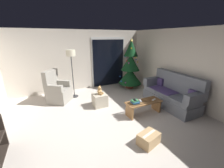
{
  "coord_description": "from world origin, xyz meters",
  "views": [
    {
      "loc": [
        -1.34,
        -3.0,
        2.22
      ],
      "look_at": [
        0.4,
        0.7,
        0.85
      ],
      "focal_mm": 22.74,
      "sensor_mm": 36.0,
      "label": 1
    }
  ],
  "objects_px": {
    "floor_lamp": "(71,58)",
    "armchair": "(58,91)",
    "remote_white": "(154,100)",
    "teddy_bear_honey": "(100,91)",
    "couch": "(172,94)",
    "cardboard_box_taped_mid_floor": "(149,139)",
    "coffee_table": "(144,106)",
    "book_stack": "(135,102)",
    "remote_silver": "(140,101)",
    "ottoman": "(100,100)",
    "christmas_tree": "(130,67)",
    "cell_phone": "(135,100)"
  },
  "relations": [
    {
      "from": "couch",
      "to": "armchair",
      "type": "bearing_deg",
      "value": 150.39
    },
    {
      "from": "remote_silver",
      "to": "book_stack",
      "type": "distance_m",
      "value": 0.25
    },
    {
      "from": "floor_lamp",
      "to": "armchair",
      "type": "bearing_deg",
      "value": -162.87
    },
    {
      "from": "coffee_table",
      "to": "teddy_bear_honey",
      "type": "distance_m",
      "value": 1.46
    },
    {
      "from": "armchair",
      "to": "book_stack",
      "type": "bearing_deg",
      "value": -46.74
    },
    {
      "from": "couch",
      "to": "floor_lamp",
      "type": "xyz_separation_m",
      "value": [
        -2.81,
        2.12,
        1.11
      ]
    },
    {
      "from": "couch",
      "to": "teddy_bear_honey",
      "type": "xyz_separation_m",
      "value": [
        -2.18,
        0.97,
        0.14
      ]
    },
    {
      "from": "remote_white",
      "to": "book_stack",
      "type": "height_order",
      "value": "book_stack"
    },
    {
      "from": "couch",
      "to": "floor_lamp",
      "type": "relative_size",
      "value": 1.09
    },
    {
      "from": "couch",
      "to": "ottoman",
      "type": "xyz_separation_m",
      "value": [
        -2.19,
        0.98,
        -0.19
      ]
    },
    {
      "from": "christmas_tree",
      "to": "teddy_bear_honey",
      "type": "height_order",
      "value": "christmas_tree"
    },
    {
      "from": "couch",
      "to": "cardboard_box_taped_mid_floor",
      "type": "relative_size",
      "value": 3.73
    },
    {
      "from": "christmas_tree",
      "to": "armchair",
      "type": "height_order",
      "value": "christmas_tree"
    },
    {
      "from": "couch",
      "to": "christmas_tree",
      "type": "distance_m",
      "value": 2.18
    },
    {
      "from": "remote_silver",
      "to": "floor_lamp",
      "type": "height_order",
      "value": "floor_lamp"
    },
    {
      "from": "remote_white",
      "to": "ottoman",
      "type": "relative_size",
      "value": 0.35
    },
    {
      "from": "floor_lamp",
      "to": "teddy_bear_honey",
      "type": "xyz_separation_m",
      "value": [
        0.63,
        -1.15,
        -0.97
      ]
    },
    {
      "from": "armchair",
      "to": "floor_lamp",
      "type": "xyz_separation_m",
      "value": [
        0.59,
        0.18,
        1.1
      ]
    },
    {
      "from": "armchair",
      "to": "ottoman",
      "type": "height_order",
      "value": "armchair"
    },
    {
      "from": "remote_white",
      "to": "teddy_bear_honey",
      "type": "distance_m",
      "value": 1.72
    },
    {
      "from": "floor_lamp",
      "to": "cardboard_box_taped_mid_floor",
      "type": "distance_m",
      "value": 3.68
    },
    {
      "from": "coffee_table",
      "to": "cardboard_box_taped_mid_floor",
      "type": "bearing_deg",
      "value": -121.99
    },
    {
      "from": "book_stack",
      "to": "armchair",
      "type": "height_order",
      "value": "armchair"
    },
    {
      "from": "ottoman",
      "to": "cardboard_box_taped_mid_floor",
      "type": "distance_m",
      "value": 2.17
    },
    {
      "from": "armchair",
      "to": "ottoman",
      "type": "xyz_separation_m",
      "value": [
        1.22,
        -0.96,
        -0.19
      ]
    },
    {
      "from": "remote_white",
      "to": "couch",
      "type": "bearing_deg",
      "value": 77.2
    },
    {
      "from": "coffee_table",
      "to": "teddy_bear_honey",
      "type": "relative_size",
      "value": 3.86
    },
    {
      "from": "cell_phone",
      "to": "coffee_table",
      "type": "bearing_deg",
      "value": 16.35
    },
    {
      "from": "remote_silver",
      "to": "christmas_tree",
      "type": "height_order",
      "value": "christmas_tree"
    },
    {
      "from": "christmas_tree",
      "to": "floor_lamp",
      "type": "bearing_deg",
      "value": 179.05
    },
    {
      "from": "floor_lamp",
      "to": "teddy_bear_honey",
      "type": "distance_m",
      "value": 1.63
    },
    {
      "from": "book_stack",
      "to": "coffee_table",
      "type": "bearing_deg",
      "value": 0.67
    },
    {
      "from": "teddy_bear_honey",
      "to": "coffee_table",
      "type": "bearing_deg",
      "value": -46.57
    },
    {
      "from": "couch",
      "to": "cardboard_box_taped_mid_floor",
      "type": "xyz_separation_m",
      "value": [
        -1.87,
        -1.16,
        -0.27
      ]
    },
    {
      "from": "coffee_table",
      "to": "book_stack",
      "type": "xyz_separation_m",
      "value": [
        -0.32,
        -0.0,
        0.19
      ]
    },
    {
      "from": "coffee_table",
      "to": "cell_phone",
      "type": "height_order",
      "value": "cell_phone"
    },
    {
      "from": "teddy_bear_honey",
      "to": "remote_white",
      "type": "bearing_deg",
      "value": -39.77
    },
    {
      "from": "armchair",
      "to": "cardboard_box_taped_mid_floor",
      "type": "relative_size",
      "value": 2.16
    },
    {
      "from": "cell_phone",
      "to": "cardboard_box_taped_mid_floor",
      "type": "height_order",
      "value": "cell_phone"
    },
    {
      "from": "ottoman",
      "to": "teddy_bear_honey",
      "type": "distance_m",
      "value": 0.33
    },
    {
      "from": "ottoman",
      "to": "coffee_table",
      "type": "bearing_deg",
      "value": -46.57
    },
    {
      "from": "remote_white",
      "to": "christmas_tree",
      "type": "bearing_deg",
      "value": 145.34
    },
    {
      "from": "ottoman",
      "to": "floor_lamp",
      "type": "bearing_deg",
      "value": 118.72
    },
    {
      "from": "remote_silver",
      "to": "teddy_bear_honey",
      "type": "height_order",
      "value": "teddy_bear_honey"
    },
    {
      "from": "remote_white",
      "to": "cardboard_box_taped_mid_floor",
      "type": "height_order",
      "value": "remote_white"
    },
    {
      "from": "floor_lamp",
      "to": "book_stack",
      "type": "bearing_deg",
      "value": -59.35
    },
    {
      "from": "remote_white",
      "to": "teddy_bear_honey",
      "type": "height_order",
      "value": "teddy_bear_honey"
    },
    {
      "from": "coffee_table",
      "to": "cardboard_box_taped_mid_floor",
      "type": "xyz_separation_m",
      "value": [
        -0.68,
        -1.09,
        -0.14
      ]
    },
    {
      "from": "coffee_table",
      "to": "book_stack",
      "type": "height_order",
      "value": "book_stack"
    },
    {
      "from": "ottoman",
      "to": "teddy_bear_honey",
      "type": "relative_size",
      "value": 1.54
    }
  ]
}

